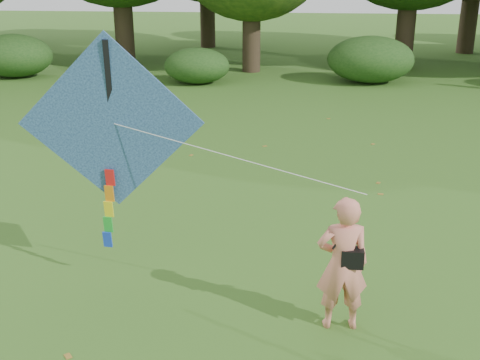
{
  "coord_description": "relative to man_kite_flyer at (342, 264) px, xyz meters",
  "views": [
    {
      "loc": [
        -0.11,
        -7.0,
        4.87
      ],
      "look_at": [
        -0.91,
        2.0,
        1.5
      ],
      "focal_mm": 45.0,
      "sensor_mm": 36.0,
      "label": 1
    }
  ],
  "objects": [
    {
      "name": "ground",
      "position": [
        -0.63,
        -0.29,
        -0.97
      ],
      "size": [
        100.0,
        100.0,
        0.0
      ],
      "primitive_type": "plane",
      "color": "#265114",
      "rests_on": "ground"
    },
    {
      "name": "man_kite_flyer",
      "position": [
        0.0,
        0.0,
        0.0
      ],
      "size": [
        0.75,
        0.53,
        1.95
      ],
      "primitive_type": "imported",
      "rotation": [
        0.0,
        0.0,
        3.24
      ],
      "color": "#E2816A",
      "rests_on": "ground"
    },
    {
      "name": "crossbody_bag",
      "position": [
        0.12,
        -0.03,
        0.13
      ],
      "size": [
        0.43,
        0.2,
        0.74
      ],
      "color": "black",
      "rests_on": "ground"
    },
    {
      "name": "flying_kite",
      "position": [
        -3.34,
        0.96,
        1.59
      ],
      "size": [
        4.93,
        1.28,
        3.36
      ],
      "color": "#2645A5",
      "rests_on": "ground"
    },
    {
      "name": "shrub_band",
      "position": [
        -1.35,
        17.31,
        -0.12
      ],
      "size": [
        39.15,
        3.22,
        1.88
      ],
      "color": "#264919",
      "rests_on": "ground"
    },
    {
      "name": "fallen_leaves",
      "position": [
        0.53,
        4.98,
        -0.97
      ],
      "size": [
        8.78,
        15.74,
        0.01
      ],
      "color": "olive",
      "rests_on": "ground"
    }
  ]
}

